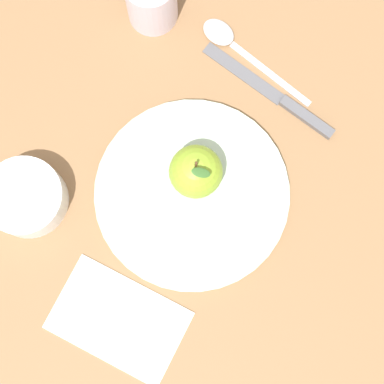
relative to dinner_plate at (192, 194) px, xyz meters
name	(u,v)px	position (x,y,z in m)	size (l,w,h in m)	color
ground_plane	(196,180)	(-0.02, 0.01, -0.01)	(2.40, 2.40, 0.00)	olive
dinner_plate	(192,194)	(0.00, 0.00, 0.00)	(0.26, 0.26, 0.01)	#B2C6B2
apple	(193,175)	(-0.01, 0.01, 0.04)	(0.07, 0.07, 0.08)	#8CB22D
side_bowl	(25,197)	(-0.09, -0.20, 0.02)	(0.10, 0.10, 0.04)	white
knife	(280,99)	(-0.06, 0.17, -0.01)	(0.20, 0.11, 0.01)	#59595E
spoon	(231,42)	(-0.17, 0.15, 0.00)	(0.18, 0.09, 0.01)	silver
linen_napkin	(119,320)	(0.10, -0.16, -0.01)	(0.11, 0.17, 0.00)	silver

